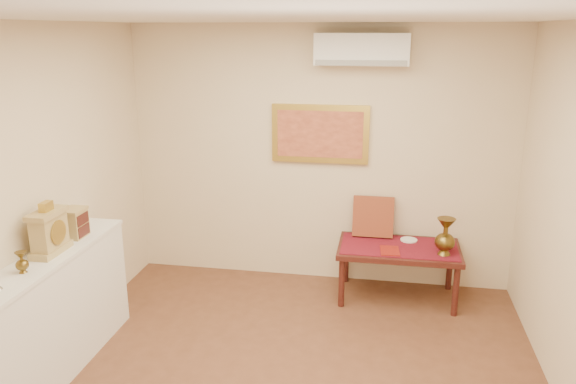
% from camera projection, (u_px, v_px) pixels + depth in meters
% --- Properties ---
extents(ceiling, '(4.50, 4.50, 0.00)m').
position_uv_depth(ceiling, '(278.00, 18.00, 3.35)').
color(ceiling, silver).
rests_on(ceiling, ground).
extents(wall_back, '(4.00, 0.02, 2.70)m').
position_uv_depth(wall_back, '(320.00, 157.00, 5.85)').
color(wall_back, beige).
rests_on(wall_back, ground).
extents(wall_left, '(0.02, 4.50, 2.70)m').
position_uv_depth(wall_left, '(9.00, 213.00, 4.06)').
color(wall_left, beige).
rests_on(wall_left, ground).
extents(brass_urn_small, '(0.09, 0.09, 0.20)m').
position_uv_depth(brass_urn_small, '(21.00, 259.00, 3.93)').
color(brass_urn_small, brown).
rests_on(brass_urn_small, display_ledge).
extents(table_cloth, '(1.14, 0.59, 0.01)m').
position_uv_depth(table_cloth, '(399.00, 246.00, 5.58)').
color(table_cloth, maroon).
rests_on(table_cloth, low_table).
extents(brass_urn_tall, '(0.20, 0.20, 0.44)m').
position_uv_depth(brass_urn_tall, '(446.00, 233.00, 5.32)').
color(brass_urn_tall, brown).
rests_on(brass_urn_tall, table_cloth).
extents(plate, '(0.17, 0.17, 0.01)m').
position_uv_depth(plate, '(409.00, 240.00, 5.73)').
color(plate, white).
rests_on(plate, table_cloth).
extents(menu, '(0.20, 0.26, 0.01)m').
position_uv_depth(menu, '(390.00, 251.00, 5.45)').
color(menu, maroon).
rests_on(menu, table_cloth).
extents(cushion, '(0.42, 0.18, 0.43)m').
position_uv_depth(cushion, '(373.00, 217.00, 5.81)').
color(cushion, maroon).
rests_on(cushion, table_cloth).
extents(display_ledge, '(0.37, 2.02, 0.98)m').
position_uv_depth(display_ledge, '(45.00, 322.00, 4.27)').
color(display_ledge, silver).
rests_on(display_ledge, floor).
extents(mantel_clock, '(0.17, 0.36, 0.41)m').
position_uv_depth(mantel_clock, '(49.00, 232.00, 4.26)').
color(mantel_clock, tan).
rests_on(mantel_clock, display_ledge).
extents(wooden_chest, '(0.16, 0.21, 0.24)m').
position_uv_depth(wooden_chest, '(75.00, 223.00, 4.61)').
color(wooden_chest, tan).
rests_on(wooden_chest, display_ledge).
extents(low_table, '(1.20, 0.70, 0.55)m').
position_uv_depth(low_table, '(399.00, 253.00, 5.60)').
color(low_table, '#441914').
rests_on(low_table, floor).
extents(painting, '(1.00, 0.06, 0.60)m').
position_uv_depth(painting, '(320.00, 134.00, 5.76)').
color(painting, gold).
rests_on(painting, wall_back).
extents(ac_unit, '(0.90, 0.25, 0.30)m').
position_uv_depth(ac_unit, '(362.00, 49.00, 5.36)').
color(ac_unit, white).
rests_on(ac_unit, wall_back).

